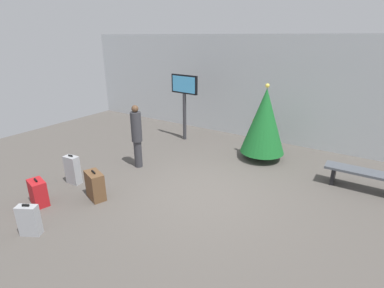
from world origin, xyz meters
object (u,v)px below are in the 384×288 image
waiting_bench (364,175)px  suitcase_1 (29,220)px  holiday_tree (264,121)px  suitcase_0 (95,186)px  traveller_0 (137,135)px  suitcase_2 (38,193)px  flight_info_kiosk (184,94)px  suitcase_3 (73,170)px

waiting_bench → suitcase_1: suitcase_1 is taller
holiday_tree → suitcase_0: holiday_tree is taller
holiday_tree → suitcase_0: bearing=-118.9°
holiday_tree → traveller_0: 3.58m
waiting_bench → suitcase_1: 7.14m
suitcase_0 → suitcase_2: suitcase_0 is taller
suitcase_0 → suitcase_2: size_ratio=1.11×
flight_info_kiosk → suitcase_0: (0.59, -4.37, -1.28)m
suitcase_2 → suitcase_3: bearing=102.1°
traveller_0 → holiday_tree: bearing=41.8°
holiday_tree → flight_info_kiosk: 2.92m
traveller_0 → suitcase_1: size_ratio=2.75×
traveller_0 → suitcase_0: 1.92m
waiting_bench → suitcase_3: 6.92m
holiday_tree → suitcase_0: size_ratio=3.33×
suitcase_1 → suitcase_3: suitcase_3 is taller
flight_info_kiosk → traveller_0: bearing=-85.2°
suitcase_0 → suitcase_1: bearing=-89.1°
suitcase_2 → suitcase_3: 1.04m
holiday_tree → traveller_0: (-2.66, -2.38, -0.23)m
holiday_tree → suitcase_3: (-3.32, -3.98, -0.80)m
suitcase_0 → suitcase_1: size_ratio=1.05×
waiting_bench → suitcase_2: 7.31m
flight_info_kiosk → suitcase_1: 6.04m
holiday_tree → suitcase_1: 6.16m
waiting_bench → suitcase_3: suitcase_3 is taller
suitcase_2 → waiting_bench: bearing=38.0°
flight_info_kiosk → suitcase_3: size_ratio=2.98×
traveller_0 → suitcase_1: traveller_0 is taller
waiting_bench → suitcase_0: (-4.95, -3.67, -0.05)m
traveller_0 → suitcase_3: traveller_0 is taller
flight_info_kiosk → suitcase_2: (-0.23, -5.20, -1.32)m
suitcase_1 → suitcase_2: 1.07m
holiday_tree → flight_info_kiosk: bearing=175.9°
holiday_tree → flight_info_kiosk: size_ratio=0.99×
waiting_bench → suitcase_2: size_ratio=2.83×
holiday_tree → suitcase_1: holiday_tree is taller
holiday_tree → traveller_0: bearing=-138.2°
suitcase_2 → suitcase_3: (-0.22, 1.02, 0.07)m
waiting_bench → suitcase_2: bearing=-142.0°
flight_info_kiosk → suitcase_3: (-0.45, -4.18, -1.24)m
suitcase_2 → holiday_tree: bearing=58.1°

